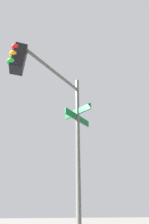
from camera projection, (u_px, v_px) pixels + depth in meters
name	position (u px, v px, depth m)	size (l,w,h in m)	color
traffic_signal_near	(52.00, 105.00, 4.19)	(2.49, 1.83, 5.29)	#474C47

